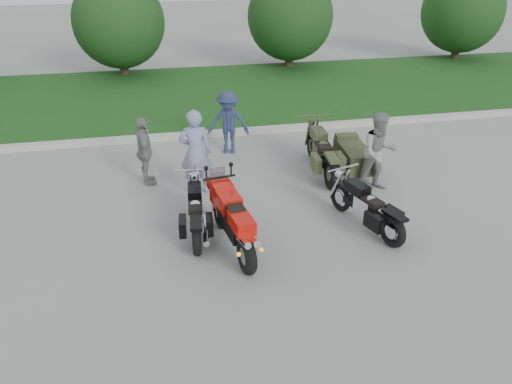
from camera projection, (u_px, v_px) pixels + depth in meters
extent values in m
plane|color=#A0A09B|center=(268.00, 246.00, 9.46)|extent=(80.00, 80.00, 0.00)
cube|color=#B6B4AB|center=(223.00, 133.00, 14.65)|extent=(60.00, 0.30, 0.15)
cube|color=#275B1F|center=(207.00, 94.00, 18.26)|extent=(60.00, 8.00, 0.14)
cylinder|color=#3F2B1C|center=(124.00, 63.00, 20.40)|extent=(0.36, 0.36, 1.20)
sphere|color=#143715|center=(119.00, 22.00, 19.66)|extent=(3.60, 3.60, 3.60)
cylinder|color=#3F2B1C|center=(289.00, 55.00, 21.65)|extent=(0.36, 0.36, 1.20)
sphere|color=#143715|center=(290.00, 17.00, 20.92)|extent=(3.60, 3.60, 3.60)
cylinder|color=#3F2B1C|center=(456.00, 48.00, 23.08)|extent=(0.36, 0.36, 1.20)
sphere|color=#143715|center=(463.00, 11.00, 22.34)|extent=(3.60, 3.60, 3.60)
torus|color=black|center=(247.00, 256.00, 8.56)|extent=(0.31, 0.71, 0.69)
torus|color=black|center=(220.00, 213.00, 9.91)|extent=(0.23, 0.68, 0.67)
cube|color=black|center=(233.00, 221.00, 9.07)|extent=(0.46, 1.04, 0.39)
cube|color=red|center=(228.00, 201.00, 9.14)|extent=(0.47, 0.66, 0.29)
cube|color=red|center=(242.00, 223.00, 8.53)|extent=(0.42, 0.66, 0.25)
cube|color=black|center=(235.00, 209.00, 8.79)|extent=(0.34, 0.43, 0.11)
cube|color=red|center=(222.00, 193.00, 9.51)|extent=(0.44, 0.50, 0.45)
cylinder|color=silver|center=(243.00, 242.00, 8.33)|extent=(0.20, 0.53, 0.24)
cylinder|color=silver|center=(252.00, 240.00, 8.38)|extent=(0.20, 0.53, 0.24)
torus|color=black|center=(197.00, 239.00, 9.08)|extent=(0.21, 0.66, 0.65)
torus|color=black|center=(196.00, 200.00, 10.47)|extent=(0.16, 0.62, 0.61)
cube|color=black|center=(196.00, 214.00, 9.74)|extent=(0.30, 1.15, 0.13)
cube|color=silver|center=(196.00, 211.00, 9.70)|extent=(0.32, 0.45, 0.33)
cube|color=black|center=(195.00, 192.00, 9.83)|extent=(0.31, 0.54, 0.21)
cube|color=black|center=(195.00, 206.00, 9.50)|extent=(0.30, 0.50, 0.11)
cube|color=black|center=(196.00, 223.00, 8.92)|extent=(0.25, 0.54, 0.06)
cylinder|color=silver|center=(206.00, 228.00, 9.52)|extent=(0.18, 1.05, 0.10)
torus|color=black|center=(392.00, 231.00, 9.32)|extent=(0.35, 0.67, 0.65)
torus|color=black|center=(340.00, 197.00, 10.55)|extent=(0.29, 0.62, 0.61)
cube|color=black|center=(365.00, 209.00, 9.89)|extent=(0.54, 1.16, 0.13)
cube|color=silver|center=(366.00, 206.00, 9.86)|extent=(0.40, 0.50, 0.33)
cube|color=black|center=(358.00, 188.00, 9.96)|extent=(0.41, 0.58, 0.21)
cube|color=black|center=(371.00, 201.00, 9.67)|extent=(0.40, 0.54, 0.11)
cube|color=black|center=(395.00, 215.00, 9.16)|extent=(0.36, 0.56, 0.06)
cylinder|color=silver|center=(383.00, 221.00, 9.77)|extent=(0.41, 1.03, 0.10)
torus|color=black|center=(331.00, 174.00, 11.43)|extent=(0.24, 0.77, 0.76)
torus|color=black|center=(312.00, 145.00, 13.05)|extent=(0.18, 0.72, 0.71)
cube|color=black|center=(321.00, 155.00, 12.19)|extent=(0.33, 1.35, 0.16)
cube|color=#3C4226|center=(321.00, 151.00, 12.15)|extent=(0.36, 0.52, 0.39)
cube|color=#3C4226|center=(319.00, 135.00, 12.30)|extent=(0.35, 0.63, 0.24)
cube|color=black|center=(324.00, 146.00, 11.91)|extent=(0.35, 0.57, 0.13)
cube|color=#3C4226|center=(332.00, 158.00, 11.24)|extent=(0.28, 0.63, 0.07)
cylinder|color=#3C4226|center=(333.00, 167.00, 11.94)|extent=(0.19, 1.23, 0.11)
cube|color=#3C4226|center=(353.00, 156.00, 12.20)|extent=(0.70, 1.48, 0.50)
torus|color=black|center=(363.00, 160.00, 12.29)|extent=(0.17, 0.63, 0.62)
imported|color=#8188B0|center=(195.00, 152.00, 11.03)|extent=(0.77, 0.56, 1.95)
imported|color=gray|center=(379.00, 152.00, 11.15)|extent=(0.90, 0.71, 1.84)
imported|color=navy|center=(228.00, 123.00, 13.15)|extent=(1.23, 0.91, 1.69)
imported|color=gray|center=(145.00, 151.00, 11.47)|extent=(0.49, 0.99, 1.64)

